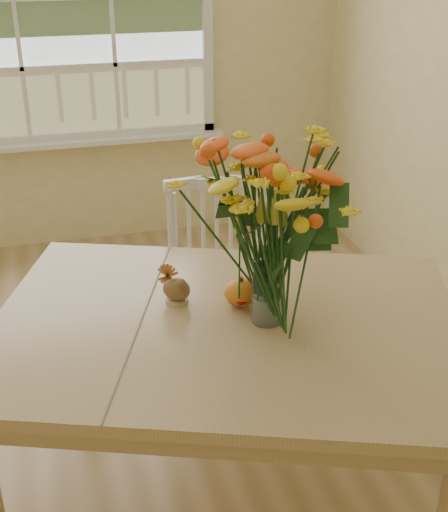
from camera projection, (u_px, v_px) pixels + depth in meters
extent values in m
cube|color=#A78451|center=(64.00, 482.00, 2.62)|extent=(4.00, 4.50, 0.01)
cube|color=beige|center=(17.00, 33.00, 3.98)|extent=(4.00, 0.02, 2.70)
cube|color=white|center=(32.00, 146.00, 4.21)|extent=(2.42, 0.12, 0.03)
cube|color=tan|center=(226.00, 326.00, 2.17)|extent=(1.76, 1.51, 0.04)
cube|color=tan|center=(226.00, 345.00, 2.20)|extent=(1.60, 1.35, 0.10)
cylinder|color=tan|center=(77.00, 345.00, 2.79)|extent=(0.07, 0.07, 0.75)
cylinder|color=tan|center=(400.00, 362.00, 2.68)|extent=(0.07, 0.07, 0.75)
cube|color=white|center=(219.00, 307.00, 2.92)|extent=(0.51, 0.50, 0.05)
cube|color=white|center=(217.00, 237.00, 2.97)|extent=(0.44, 0.13, 0.50)
cylinder|color=white|center=(182.00, 375.00, 2.87)|extent=(0.04, 0.04, 0.43)
cylinder|color=white|center=(181.00, 334.00, 3.16)|extent=(0.04, 0.04, 0.43)
cylinder|color=white|center=(262.00, 372.00, 2.89)|extent=(0.04, 0.04, 0.43)
cylinder|color=white|center=(254.00, 332.00, 3.18)|extent=(0.04, 0.04, 0.43)
cylinder|color=white|center=(267.00, 291.00, 2.12)|extent=(0.10, 0.10, 0.22)
ellipsoid|color=orange|center=(241.00, 294.00, 2.23)|extent=(0.11, 0.11, 0.09)
cylinder|color=#CCB78C|center=(177.00, 300.00, 2.27)|extent=(0.08, 0.08, 0.01)
ellipsoid|color=brown|center=(176.00, 289.00, 2.25)|extent=(0.12, 0.11, 0.08)
ellipsoid|color=#38160F|center=(238.00, 295.00, 2.23)|extent=(0.09, 0.09, 0.08)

